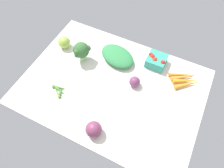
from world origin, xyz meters
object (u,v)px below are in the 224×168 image
object	(u,v)px
leafy_greens_clump	(117,56)
okra_pile	(60,90)
red_onion_center	(94,129)
berry_basket	(156,61)
red_onion_near_basket	(135,82)
broccoli_head	(81,51)
heirloom_tomato_green	(64,42)
carrot_bunch	(185,80)

from	to	relation	value
leafy_greens_clump	okra_pile	bearing A→B (deg)	-118.30
red_onion_center	berry_basket	size ratio (longest dim) A/B	0.73
leafy_greens_clump	okra_pile	world-z (taller)	leafy_greens_clump
berry_basket	red_onion_near_basket	size ratio (longest dim) A/B	1.79
broccoli_head	red_onion_near_basket	world-z (taller)	broccoli_head
berry_basket	leafy_greens_clump	bearing A→B (deg)	-163.14
red_onion_center	okra_pile	world-z (taller)	red_onion_center
okra_pile	heirloom_tomato_green	world-z (taller)	heirloom_tomato_green
broccoli_head	okra_pile	world-z (taller)	broccoli_head
red_onion_center	heirloom_tomato_green	distance (cm)	63.26
red_onion_center	red_onion_near_basket	xyz separation A→B (cm)	(6.94, 35.94, -1.00)
okra_pile	heirloom_tomato_green	xyz separation A→B (cm)	(-16.15, 30.39, 3.12)
red_onion_center	red_onion_near_basket	distance (cm)	36.61
berry_basket	heirloom_tomato_green	xyz separation A→B (cm)	(-58.68, -12.73, 0.65)
red_onion_near_basket	okra_pile	bearing A→B (deg)	-148.09
broccoli_head	red_onion_center	distance (cm)	49.51
leafy_greens_clump	red_onion_near_basket	bearing A→B (deg)	-37.25
carrot_bunch	red_onion_near_basket	xyz separation A→B (cm)	(-25.67, -15.81, 1.81)
berry_basket	heirloom_tomato_green	distance (cm)	60.05
broccoli_head	red_onion_near_basket	distance (cm)	37.41
okra_pile	red_onion_near_basket	xyz separation A→B (cm)	(36.82, 22.93, 2.30)
broccoli_head	carrot_bunch	xyz separation A→B (cm)	(62.61, 12.56, -6.76)
red_onion_center	berry_basket	world-z (taller)	red_onion_center
okra_pile	broccoli_head	bearing A→B (deg)	90.26
berry_basket	okra_pile	xyz separation A→B (cm)	(-42.54, -43.13, -2.48)
leafy_greens_clump	okra_pile	size ratio (longest dim) A/B	2.30
leafy_greens_clump	red_onion_center	bearing A→B (deg)	-78.02
broccoli_head	leafy_greens_clump	world-z (taller)	broccoli_head
broccoli_head	okra_pile	bearing A→B (deg)	-89.74
broccoli_head	red_onion_center	xyz separation A→B (cm)	(30.00, -39.19, -3.95)
broccoli_head	okra_pile	xyz separation A→B (cm)	(0.12, -26.19, -7.25)
okra_pile	leafy_greens_clump	bearing A→B (deg)	61.70
red_onion_near_basket	leafy_greens_clump	bearing A→B (deg)	142.75
berry_basket	okra_pile	size ratio (longest dim) A/B	1.13
leafy_greens_clump	heirloom_tomato_green	distance (cm)	36.09
heirloom_tomato_green	red_onion_near_basket	distance (cm)	53.50
broccoli_head	carrot_bunch	distance (cm)	64.21
okra_pile	carrot_bunch	bearing A→B (deg)	31.80
leafy_greens_clump	berry_basket	distance (cm)	24.12
leafy_greens_clump	broccoli_head	bearing A→B (deg)	-153.06
heirloom_tomato_green	red_onion_center	bearing A→B (deg)	-43.31
berry_basket	carrot_bunch	distance (cm)	20.53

